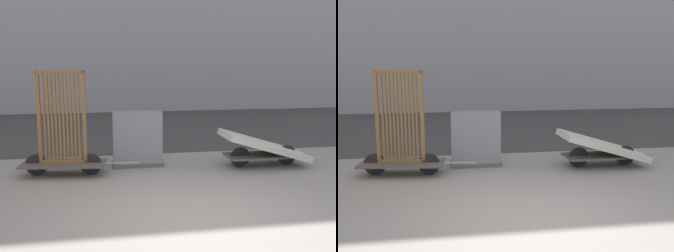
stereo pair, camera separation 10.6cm
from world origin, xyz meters
TOP-DOWN VIEW (x-y plane):
  - ground_plane at (0.00, 0.00)m, footprint 60.00×60.00m
  - road_strip at (0.00, 8.55)m, footprint 56.00×8.29m
  - bike_cart_with_bedframe at (-2.18, 2.85)m, footprint 2.44×0.91m
  - bike_cart_with_mattress at (2.19, 2.85)m, footprint 2.52×1.00m
  - utility_cabinet at (-0.61, 3.31)m, footprint 1.14×0.41m

SIDE VIEW (x-z plane):
  - ground_plane at x=0.00m, z-range 0.00..0.00m
  - road_strip at x=0.00m, z-range 0.00..0.01m
  - bike_cart_with_mattress at x=2.19m, z-range 0.02..0.84m
  - utility_cabinet at x=-0.61m, z-range -0.04..1.20m
  - bike_cart_with_bedframe at x=-2.18m, z-range -0.37..1.79m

